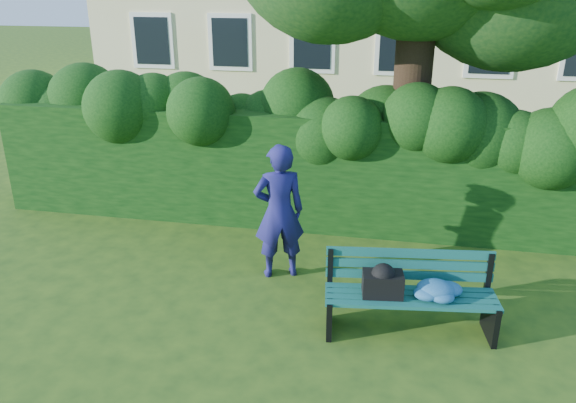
# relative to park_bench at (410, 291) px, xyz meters

# --- Properties ---
(ground) EXTENTS (80.00, 80.00, 0.00)m
(ground) POSITION_rel_park_bench_xyz_m (-1.61, 0.63, -0.51)
(ground) COLOR #284816
(ground) RESTS_ON ground
(hedge) EXTENTS (10.00, 1.00, 1.80)m
(hedge) POSITION_rel_park_bench_xyz_m (-1.61, 2.83, 0.39)
(hedge) COLOR black
(hedge) RESTS_ON ground
(park_bench) EXTENTS (1.90, 0.79, 0.89)m
(park_bench) POSITION_rel_park_bench_xyz_m (0.00, 0.00, 0.00)
(park_bench) COLOR #0F494C
(park_bench) RESTS_ON ground
(man_reading) EXTENTS (0.77, 0.64, 1.79)m
(man_reading) POSITION_rel_park_bench_xyz_m (-1.67, 0.99, 0.39)
(man_reading) COLOR navy
(man_reading) RESTS_ON ground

